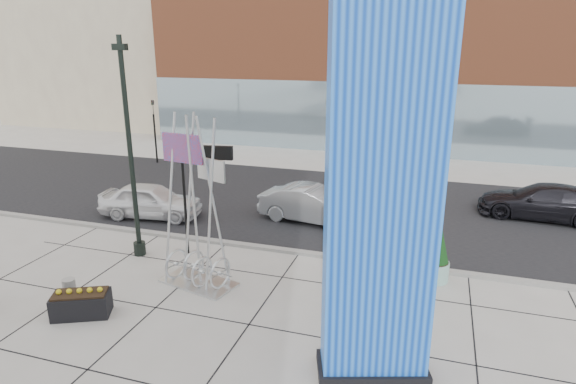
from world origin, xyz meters
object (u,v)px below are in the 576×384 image
(lamp_post, at_px, (132,172))
(overhead_street_sign, at_px, (200,162))
(public_art_sculpture, at_px, (197,242))
(car_white_west, at_px, (151,201))
(car_silver_mid, at_px, (313,205))
(blue_pylon, at_px, (381,208))
(concrete_bollard, at_px, (70,290))

(lamp_post, distance_m, overhead_street_sign, 2.47)
(lamp_post, xyz_separation_m, public_art_sculpture, (3.17, -1.38, -1.74))
(public_art_sculpture, distance_m, overhead_street_sign, 3.03)
(public_art_sculpture, distance_m, car_white_west, 7.17)
(public_art_sculpture, height_order, car_silver_mid, public_art_sculpture)
(blue_pylon, relative_size, lamp_post, 1.10)
(lamp_post, xyz_separation_m, overhead_street_sign, (2.36, 0.65, 0.35))
(public_art_sculpture, bearing_deg, lamp_post, 170.12)
(concrete_bollard, distance_m, car_white_west, 7.52)
(blue_pylon, height_order, lamp_post, blue_pylon)
(public_art_sculpture, relative_size, overhead_street_sign, 1.35)
(concrete_bollard, bearing_deg, overhead_street_sign, 60.70)
(lamp_post, distance_m, car_silver_mid, 7.86)
(overhead_street_sign, bearing_deg, public_art_sculpture, -77.44)
(car_white_west, bearing_deg, blue_pylon, -132.88)
(lamp_post, xyz_separation_m, concrete_bollard, (-0.03, -3.60, -2.84))
(blue_pylon, relative_size, overhead_street_sign, 2.08)
(concrete_bollard, distance_m, overhead_street_sign, 5.83)
(lamp_post, bearing_deg, car_white_west, 116.74)
(blue_pylon, relative_size, public_art_sculpture, 1.54)
(blue_pylon, bearing_deg, car_silver_mid, 94.80)
(public_art_sculpture, relative_size, car_silver_mid, 1.18)
(lamp_post, distance_m, car_white_west, 4.78)
(lamp_post, relative_size, overhead_street_sign, 1.89)
(car_silver_mid, bearing_deg, blue_pylon, -148.69)
(blue_pylon, distance_m, concrete_bollard, 10.02)
(concrete_bollard, height_order, car_silver_mid, car_silver_mid)
(overhead_street_sign, distance_m, car_silver_mid, 6.15)
(concrete_bollard, relative_size, overhead_street_sign, 0.18)
(blue_pylon, xyz_separation_m, car_silver_mid, (-3.95, 9.44, -3.39))
(public_art_sculpture, height_order, car_white_west, public_art_sculpture)
(overhead_street_sign, xyz_separation_m, car_silver_mid, (2.92, 4.65, -2.78))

